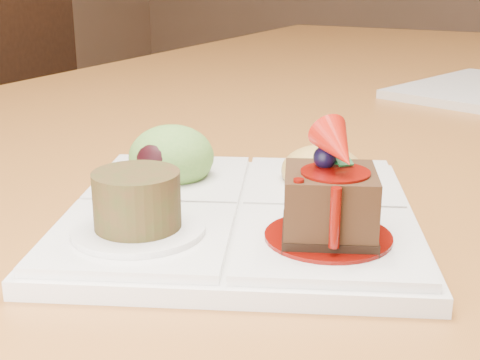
% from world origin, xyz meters
% --- Properties ---
extents(dining_table, '(1.00, 1.80, 0.75)m').
position_xyz_m(dining_table, '(0.00, 0.00, 0.68)').
color(dining_table, brown).
rests_on(dining_table, ground).
extents(chair_left, '(0.47, 0.47, 0.90)m').
position_xyz_m(chair_left, '(-0.70, 0.06, 0.51)').
color(chair_left, black).
rests_on(chair_left, ground).
extents(sampler_plate, '(0.32, 0.32, 0.10)m').
position_xyz_m(sampler_plate, '(0.09, -0.65, 0.77)').
color(sampler_plate, silver).
rests_on(sampler_plate, dining_table).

